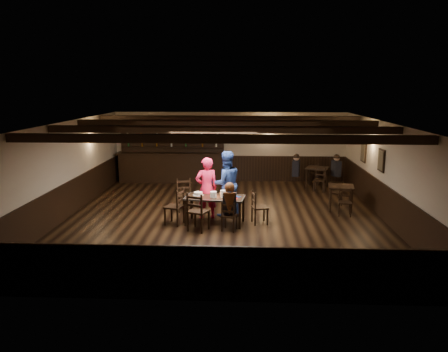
{
  "coord_description": "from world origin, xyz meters",
  "views": [
    {
      "loc": [
        0.55,
        -11.98,
        3.65
      ],
      "look_at": [
        -0.02,
        0.2,
        1.16
      ],
      "focal_mm": 35.0,
      "sensor_mm": 36.0,
      "label": 1
    }
  ],
  "objects_px": {
    "chair_near_left": "(197,209)",
    "chair_near_right": "(229,214)",
    "bar_counter": "(172,163)",
    "woman_pink": "(207,188)",
    "cake": "(198,194)",
    "dining_table": "(215,200)",
    "man_blue": "(226,184)"
  },
  "relations": [
    {
      "from": "chair_near_right",
      "to": "dining_table",
      "type": "bearing_deg",
      "value": 122.74
    },
    {
      "from": "chair_near_right",
      "to": "cake",
      "type": "height_order",
      "value": "cake"
    },
    {
      "from": "chair_near_left",
      "to": "man_blue",
      "type": "distance_m",
      "value": 1.64
    },
    {
      "from": "chair_near_left",
      "to": "man_blue",
      "type": "relative_size",
      "value": 0.54
    },
    {
      "from": "dining_table",
      "to": "bar_counter",
      "type": "relative_size",
      "value": 0.39
    },
    {
      "from": "woman_pink",
      "to": "chair_near_left",
      "type": "bearing_deg",
      "value": 64.48
    },
    {
      "from": "chair_near_left",
      "to": "chair_near_right",
      "type": "bearing_deg",
      "value": 3.72
    },
    {
      "from": "dining_table",
      "to": "woman_pink",
      "type": "bearing_deg",
      "value": 118.03
    },
    {
      "from": "dining_table",
      "to": "man_blue",
      "type": "bearing_deg",
      "value": 71.08
    },
    {
      "from": "chair_near_right",
      "to": "bar_counter",
      "type": "relative_size",
      "value": 0.18
    },
    {
      "from": "dining_table",
      "to": "woman_pink",
      "type": "xyz_separation_m",
      "value": [
        -0.26,
        0.5,
        0.2
      ]
    },
    {
      "from": "chair_near_left",
      "to": "chair_near_right",
      "type": "relative_size",
      "value": 1.3
    },
    {
      "from": "man_blue",
      "to": "cake",
      "type": "height_order",
      "value": "man_blue"
    },
    {
      "from": "man_blue",
      "to": "cake",
      "type": "xyz_separation_m",
      "value": [
        -0.73,
        -0.63,
        -0.15
      ]
    },
    {
      "from": "cake",
      "to": "dining_table",
      "type": "bearing_deg",
      "value": -17.09
    },
    {
      "from": "woman_pink",
      "to": "cake",
      "type": "bearing_deg",
      "value": 42.58
    },
    {
      "from": "cake",
      "to": "bar_counter",
      "type": "height_order",
      "value": "bar_counter"
    },
    {
      "from": "man_blue",
      "to": "chair_near_left",
      "type": "bearing_deg",
      "value": 44.55
    },
    {
      "from": "woman_pink",
      "to": "bar_counter",
      "type": "relative_size",
      "value": 0.41
    },
    {
      "from": "woman_pink",
      "to": "cake",
      "type": "distance_m",
      "value": 0.41
    },
    {
      "from": "cake",
      "to": "bar_counter",
      "type": "xyz_separation_m",
      "value": [
        -1.57,
        5.18,
        -0.07
      ]
    },
    {
      "from": "dining_table",
      "to": "chair_near_left",
      "type": "xyz_separation_m",
      "value": [
        -0.42,
        -0.67,
        -0.08
      ]
    },
    {
      "from": "chair_near_left",
      "to": "cake",
      "type": "height_order",
      "value": "chair_near_left"
    },
    {
      "from": "chair_near_left",
      "to": "bar_counter",
      "type": "relative_size",
      "value": 0.24
    },
    {
      "from": "dining_table",
      "to": "cake",
      "type": "xyz_separation_m",
      "value": [
        -0.47,
        0.14,
        0.12
      ]
    },
    {
      "from": "man_blue",
      "to": "cake",
      "type": "bearing_deg",
      "value": 20.72
    },
    {
      "from": "cake",
      "to": "chair_near_left",
      "type": "bearing_deg",
      "value": -87.05
    },
    {
      "from": "bar_counter",
      "to": "cake",
      "type": "bearing_deg",
      "value": -73.11
    },
    {
      "from": "chair_near_right",
      "to": "cake",
      "type": "relative_size",
      "value": 2.66
    },
    {
      "from": "chair_near_right",
      "to": "man_blue",
      "type": "xyz_separation_m",
      "value": [
        -0.13,
        1.39,
        0.49
      ]
    },
    {
      "from": "woman_pink",
      "to": "bar_counter",
      "type": "height_order",
      "value": "bar_counter"
    },
    {
      "from": "woman_pink",
      "to": "cake",
      "type": "relative_size",
      "value": 5.94
    }
  ]
}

